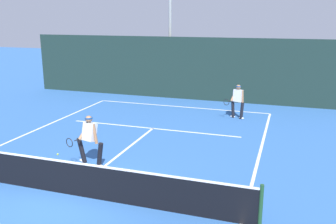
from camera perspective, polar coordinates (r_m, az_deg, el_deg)
name	(u,v)px	position (r m, az deg, el deg)	size (l,w,h in m)	color
ground_plane	(69,194)	(10.53, -15.12, -12.21)	(80.00, 80.00, 0.00)	#3163A9
court_line_baseline_far	(180,107)	(19.63, 1.95, 0.83)	(9.26, 0.10, 0.01)	white
court_line_sideline_right	(242,224)	(9.06, 11.33, -16.63)	(0.10, 21.10, 0.01)	white
court_line_service	(153,128)	(15.83, -2.37, -2.55)	(7.55, 0.10, 0.01)	white
court_line_centre	(120,154)	(13.07, -7.38, -6.43)	(0.10, 6.40, 0.01)	white
tennis_net	(68,177)	(10.32, -15.30, -9.73)	(10.16, 0.09, 1.05)	#1E4723
player_near	(89,138)	(12.00, -12.07, -3.97)	(1.13, 0.87, 1.65)	black
player_far	(238,100)	(17.49, 10.73, 1.84)	(0.96, 0.85, 1.61)	black
tennis_ball	(58,154)	(13.39, -16.72, -6.29)	(0.07, 0.07, 0.07)	#D1E033
back_fence_windscreen	(191,69)	(21.19, 3.54, 6.71)	(20.07, 0.12, 3.56)	#1A2F2A
light_pole	(170,28)	(22.88, 0.33, 12.87)	(0.55, 0.44, 6.37)	#9EA39E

